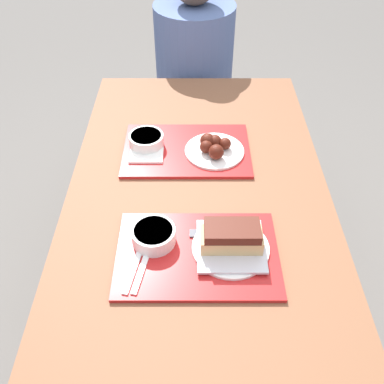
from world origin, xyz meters
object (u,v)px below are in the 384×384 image
(tray_near, at_px, (198,254))
(bowl_coleslaw_near, at_px, (154,235))
(wings_plate_far, at_px, (214,147))
(bowl_coleslaw_far, at_px, (147,140))
(tray_far, at_px, (187,150))
(person_seated_across, at_px, (195,54))
(brisket_sandwich_plate, at_px, (232,241))

(tray_near, xyz_separation_m, bowl_coleslaw_near, (-0.12, 0.04, 0.03))
(bowl_coleslaw_near, height_order, wings_plate_far, wings_plate_far)
(bowl_coleslaw_far, distance_m, wings_plate_far, 0.24)
(bowl_coleslaw_far, bearing_deg, wings_plate_far, -8.85)
(tray_near, relative_size, bowl_coleslaw_near, 3.64)
(bowl_coleslaw_near, distance_m, bowl_coleslaw_far, 0.44)
(tray_far, height_order, person_seated_across, person_seated_across)
(tray_near, bearing_deg, tray_far, 94.17)
(tray_far, height_order, wings_plate_far, wings_plate_far)
(brisket_sandwich_plate, bearing_deg, wings_plate_far, 94.12)
(wings_plate_far, bearing_deg, brisket_sandwich_plate, -85.88)
(tray_near, distance_m, brisket_sandwich_plate, 0.10)
(tray_far, relative_size, wings_plate_far, 2.15)
(bowl_coleslaw_near, distance_m, wings_plate_far, 0.44)
(tray_near, xyz_separation_m, person_seated_across, (-0.00, 1.20, 0.00))
(tray_near, bearing_deg, bowl_coleslaw_near, 160.76)
(tray_far, xyz_separation_m, bowl_coleslaw_near, (-0.09, -0.42, 0.03))
(bowl_coleslaw_near, relative_size, brisket_sandwich_plate, 0.57)
(bowl_coleslaw_far, height_order, person_seated_across, person_seated_across)
(bowl_coleslaw_near, distance_m, person_seated_across, 1.17)
(brisket_sandwich_plate, distance_m, person_seated_across, 1.19)
(tray_far, relative_size, brisket_sandwich_plate, 2.08)
(bowl_coleslaw_near, bearing_deg, tray_far, 78.35)
(bowl_coleslaw_near, bearing_deg, bowl_coleslaw_far, 97.06)
(wings_plate_far, height_order, person_seated_across, person_seated_across)
(wings_plate_far, distance_m, person_seated_across, 0.77)
(person_seated_across, bearing_deg, bowl_coleslaw_far, -103.17)
(brisket_sandwich_plate, bearing_deg, bowl_coleslaw_near, 172.59)
(bowl_coleslaw_near, distance_m, brisket_sandwich_plate, 0.21)
(tray_far, bearing_deg, person_seated_across, 87.72)
(tray_far, height_order, bowl_coleslaw_near, bowl_coleslaw_near)
(wings_plate_far, bearing_deg, tray_near, -97.71)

